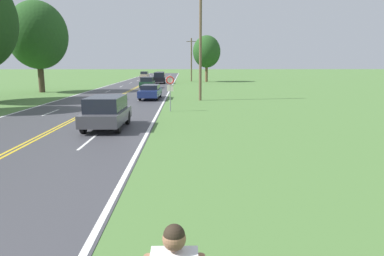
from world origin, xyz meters
name	(u,v)px	position (x,y,z in m)	size (l,w,h in m)	color
traffic_sign	(170,85)	(5.70, 25.95, 1.88)	(0.60, 0.10, 2.49)	gray
utility_pole_midground	(200,43)	(8.14, 33.20, 5.11)	(1.80, 0.24, 9.90)	brown
utility_pole_far	(191,59)	(8.04, 66.38, 4.08)	(1.80, 0.24, 7.86)	brown
tree_left_verge	(38,35)	(-9.93, 42.49, 6.46)	(6.63, 6.63, 10.29)	#473828
tree_right_cluster	(207,52)	(10.77, 64.90, 5.39)	(4.96, 4.96, 8.27)	brown
car_dark_grey_suv_approaching	(107,111)	(2.65, 19.61, 0.89)	(1.95, 4.13, 1.67)	black
car_dark_blue_sedan_mid_near	(150,91)	(3.47, 34.61, 0.72)	(1.89, 4.89, 1.34)	black
car_dark_green_hatchback_mid_far	(147,82)	(1.64, 49.17, 0.81)	(1.86, 3.92, 1.50)	black
car_black_suv_receding	(159,78)	(2.50, 60.24, 0.98)	(2.14, 4.86, 1.86)	black
car_red_van_distant	(160,76)	(1.84, 72.38, 0.87)	(1.82, 4.20, 1.67)	black
car_champagne_hatchback_horizon	(144,75)	(-2.36, 81.17, 0.80)	(1.75, 3.63, 1.51)	black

